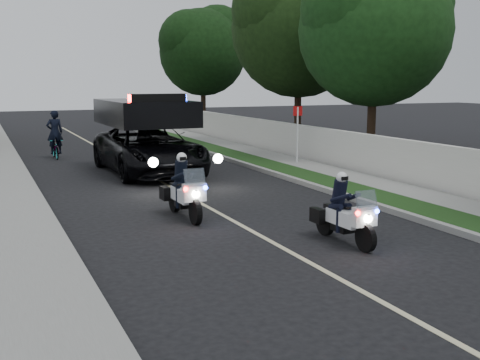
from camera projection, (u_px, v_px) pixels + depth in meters
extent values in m
plane|color=black|center=(308.00, 262.00, 11.48)|extent=(120.00, 120.00, 0.00)
cube|color=gray|center=(269.00, 172.00, 22.12)|extent=(0.20, 60.00, 0.15)
cube|color=#193814|center=(286.00, 171.00, 22.40)|extent=(1.20, 60.00, 0.16)
cube|color=gray|center=(316.00, 169.00, 22.91)|extent=(1.40, 60.00, 0.16)
cube|color=beige|center=(339.00, 150.00, 23.19)|extent=(0.22, 60.00, 1.50)
cube|color=gray|center=(34.00, 188.00, 18.88)|extent=(0.20, 60.00, 0.15)
cube|color=#BFB78C|center=(161.00, 181.00, 20.51)|extent=(0.12, 50.00, 0.01)
imported|color=black|center=(150.00, 173.00, 22.26)|extent=(3.13, 6.53, 3.14)
imported|color=black|center=(56.00, 158.00, 26.42)|extent=(0.58, 1.61, 0.84)
imported|color=black|center=(56.00, 158.00, 26.42)|extent=(0.71, 0.50, 1.90)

